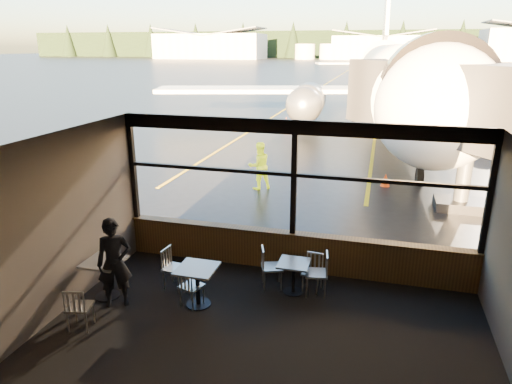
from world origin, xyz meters
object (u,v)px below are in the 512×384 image
at_px(airliner, 401,33).
at_px(chair_left_s, 80,307).
at_px(cone_wing, 286,122).
at_px(chair_near_w, 272,267).
at_px(cone_nose, 385,180).
at_px(jet_bridge, 442,132).
at_px(chair_near_e, 316,274).
at_px(cafe_table_near, 293,278).
at_px(ground_crew, 259,166).
at_px(chair_mid_s, 191,286).
at_px(cafe_table_left, 106,279).
at_px(chair_mid_w, 175,269).
at_px(passenger, 114,263).
at_px(chair_near_n, 312,273).
at_px(cafe_table_mid, 198,286).

height_order(airliner, chair_left_s, airliner).
bearing_deg(chair_left_s, cone_wing, 79.19).
bearing_deg(chair_near_w, cone_nose, 145.52).
height_order(jet_bridge, chair_near_w, jet_bridge).
bearing_deg(chair_near_e, cafe_table_near, 89.69).
distance_m(chair_left_s, ground_crew, 9.34).
bearing_deg(chair_mid_s, cafe_table_left, -156.72).
bearing_deg(chair_mid_w, cafe_table_near, 106.36).
xyz_separation_m(airliner, chair_mid_s, (-4.16, -22.63, -5.34)).
bearing_deg(cafe_table_left, ground_crew, 82.38).
distance_m(chair_near_e, passenger, 4.09).
height_order(airliner, passenger, airliner).
relative_size(jet_bridge, cone_nose, 23.38).
bearing_deg(chair_near_n, ground_crew, -59.24).
bearing_deg(chair_left_s, airliner, 63.22).
bearing_deg(cafe_table_mid, cafe_table_near, 29.37).
height_order(chair_near_n, cone_wing, chair_near_n).
height_order(jet_bridge, chair_mid_s, jet_bridge).
distance_m(chair_near_e, cone_wing, 21.40).
bearing_deg(chair_mid_s, cafe_table_mid, 37.93).
bearing_deg(chair_near_w, cafe_table_mid, -67.76).
height_order(chair_mid_w, cone_wing, chair_mid_w).
relative_size(cafe_table_near, chair_left_s, 0.80).
bearing_deg(chair_left_s, chair_near_n, 19.38).
relative_size(chair_near_e, chair_mid_s, 1.12).
height_order(cafe_table_mid, cone_nose, cafe_table_mid).
distance_m(airliner, passenger, 24.16).
height_order(jet_bridge, passenger, jet_bridge).
bearing_deg(chair_mid_w, cafe_table_mid, 60.34).
relative_size(cafe_table_mid, chair_near_n, 1.01).
xyz_separation_m(chair_near_n, chair_mid_w, (-2.85, -0.65, 0.04)).
bearing_deg(ground_crew, chair_mid_s, 58.01).
xyz_separation_m(cafe_table_near, chair_near_n, (0.37, 0.19, 0.06)).
bearing_deg(cone_nose, passenger, -117.61).
bearing_deg(cone_wing, cone_nose, -62.93).
distance_m(chair_left_s, cone_wing, 23.20).
distance_m(airliner, chair_left_s, 25.17).
bearing_deg(cafe_table_mid, jet_bridge, 55.72).
bearing_deg(chair_left_s, cafe_table_left, 85.79).
distance_m(airliner, cone_nose, 14.19).
xyz_separation_m(chair_mid_s, ground_crew, (-0.74, 8.02, 0.44)).
height_order(cone_nose, cone_wing, cone_wing).
bearing_deg(passenger, chair_near_n, -6.03).
distance_m(cafe_table_left, chair_near_w, 3.47).
distance_m(cafe_table_near, cafe_table_left, 3.89).
height_order(chair_near_w, chair_mid_w, chair_near_w).
distance_m(chair_mid_s, ground_crew, 8.07).
bearing_deg(ground_crew, airliner, -145.80).
height_order(cafe_table_left, chair_near_w, chair_near_w).
distance_m(chair_near_n, cone_nose, 8.48).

